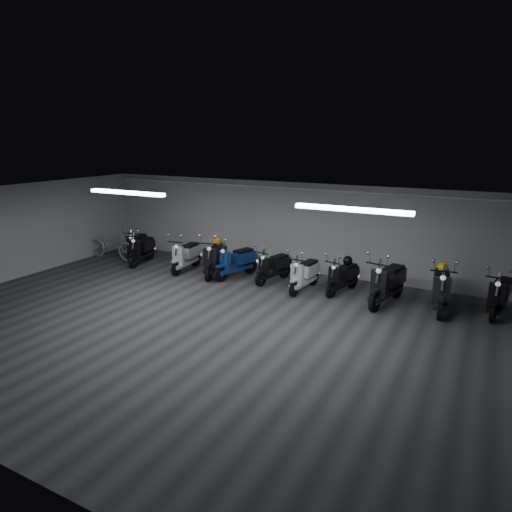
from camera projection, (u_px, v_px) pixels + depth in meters
The scene contains 22 objects.
floor at pixel (204, 326), 10.30m from camera, with size 14.00×10.00×0.01m, color #343436.
ceiling at pixel (200, 203), 9.58m from camera, with size 14.00×10.00×0.01m, color gray.
back_wall at pixel (293, 227), 14.22m from camera, with size 14.00×0.01×2.80m, color #B0B0B3.
left_wall at pixel (1, 235), 13.10m from camera, with size 0.01×10.00×2.80m, color #B0B0B3.
fluor_strip_left at pixel (127, 193), 11.80m from camera, with size 2.40×0.18×0.08m, color white.
fluor_strip_right at pixel (352, 209), 9.09m from camera, with size 2.40×0.18×0.08m, color white.
conduit at pixel (292, 188), 13.83m from camera, with size 0.05×0.05×13.60m, color white.
scooter_0 at pixel (137, 241), 15.82m from camera, with size 0.56×1.67×1.25m, color black, non-canonical shape.
scooter_1 at pixel (141, 245), 15.13m from camera, with size 0.58×1.75×1.30m, color black, non-canonical shape.
scooter_2 at pixel (186, 251), 14.30m from camera, with size 0.59×1.77×1.32m, color silver, non-canonical shape.
scooter_3 at pixel (215, 253), 13.85m from camera, with size 0.63×1.90×1.41m, color black, non-canonical shape.
scooter_4 at pixel (236, 256), 13.64m from camera, with size 0.60×1.79×1.33m, color navy, non-canonical shape.
scooter_5 at pixel (273, 262), 13.22m from camera, with size 0.54×1.63×1.22m, color black, non-canonical shape.
scooter_6 at pixel (304, 269), 12.46m from camera, with size 0.57×1.70×1.26m, color silver, non-canonical shape.
scooter_7 at pixel (343, 272), 12.29m from camera, with size 0.54×1.61×1.20m, color black, non-canonical shape.
scooter_8 at pixel (388, 276), 11.41m from camera, with size 0.67×2.00×1.49m, color black, non-canonical shape.
scooter_9 at pixel (442, 282), 11.02m from camera, with size 0.65×1.96×1.46m, color black, non-canonical shape.
bicycle at pixel (111, 241), 15.71m from camera, with size 0.71×2.01×1.30m, color silver.
scooter_10 at pixel (500, 288), 10.76m from camera, with size 0.59×1.77×1.32m, color black, non-canonical shape.
helmet_0 at pixel (443, 267), 11.19m from camera, with size 0.25×0.25×0.25m, color yellow.
helmet_1 at pixel (348, 261), 12.37m from camera, with size 0.26×0.26×0.26m, color black.
helmet_2 at pixel (217, 241), 14.02m from camera, with size 0.28×0.28×0.28m, color orange.
Camera 1 is at (5.51, -7.89, 4.16)m, focal length 31.78 mm.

